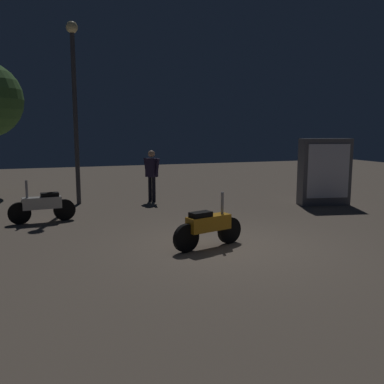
{
  "coord_description": "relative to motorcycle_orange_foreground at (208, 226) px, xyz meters",
  "views": [
    {
      "loc": [
        -3.51,
        -7.53,
        2.37
      ],
      "look_at": [
        -0.45,
        1.05,
        1.0
      ],
      "focal_mm": 38.79,
      "sensor_mm": 36.0,
      "label": 1
    }
  ],
  "objects": [
    {
      "name": "streetlamp_near",
      "position": [
        -2.07,
        6.08,
        3.08
      ],
      "size": [
        0.36,
        0.36,
        5.63
      ],
      "color": "#38383D",
      "rests_on": "ground_plane"
    },
    {
      "name": "motorcycle_orange_foreground",
      "position": [
        0.0,
        0.0,
        0.0
      ],
      "size": [
        1.62,
        0.55,
        1.11
      ],
      "rotation": [
        0.0,
        0.0,
        0.27
      ],
      "color": "black",
      "rests_on": "ground_plane"
    },
    {
      "name": "ground_plane",
      "position": [
        0.46,
        -0.04,
        -0.44
      ],
      "size": [
        40.0,
        40.0,
        0.0
      ],
      "primitive_type": "plane",
      "color": "#756656"
    },
    {
      "name": "motorcycle_white_parked_left",
      "position": [
        -3.16,
        3.61,
        0.0
      ],
      "size": [
        1.66,
        0.39,
        1.11
      ],
      "rotation": [
        0.0,
        0.0,
        3.24
      ],
      "color": "black",
      "rests_on": "ground_plane"
    },
    {
      "name": "person_rider_beside",
      "position": [
        0.27,
        5.73,
        0.58
      ],
      "size": [
        0.47,
        0.59,
        1.7
      ],
      "rotation": [
        0.0,
        0.0,
        3.78
      ],
      "color": "black",
      "rests_on": "ground_plane"
    },
    {
      "name": "kiosk_billboard",
      "position": [
        5.28,
        3.31,
        0.61
      ],
      "size": [
        1.67,
        0.82,
        2.1
      ],
      "rotation": [
        0.0,
        0.0,
        2.94
      ],
      "color": "#595960",
      "rests_on": "ground_plane"
    }
  ]
}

